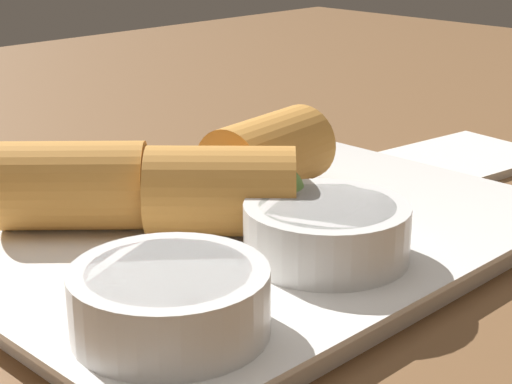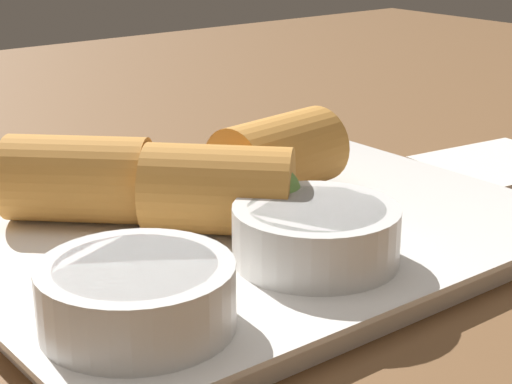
{
  "view_description": "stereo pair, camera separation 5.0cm",
  "coord_description": "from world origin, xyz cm",
  "px_view_note": "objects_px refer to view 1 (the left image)",
  "views": [
    {
      "loc": [
        28.41,
        32.5,
        20.16
      ],
      "look_at": [
        -2.15,
        1.98,
        5.39
      ],
      "focal_mm": 60.0,
      "sensor_mm": 36.0,
      "label": 1
    },
    {
      "loc": [
        24.67,
        35.84,
        20.16
      ],
      "look_at": [
        -2.15,
        1.98,
        5.39
      ],
      "focal_mm": 60.0,
      "sensor_mm": 36.0,
      "label": 2
    }
  ],
  "objects_px": {
    "dipping_bowl_near": "(326,229)",
    "spoon": "(2,192)",
    "napkin": "(468,157)",
    "dipping_bowl_far": "(170,299)",
    "serving_plate": "(256,238)"
  },
  "relations": [
    {
      "from": "dipping_bowl_far",
      "to": "napkin",
      "type": "relative_size",
      "value": 0.73
    },
    {
      "from": "dipping_bowl_near",
      "to": "napkin",
      "type": "height_order",
      "value": "dipping_bowl_near"
    },
    {
      "from": "dipping_bowl_near",
      "to": "napkin",
      "type": "bearing_deg",
      "value": -164.55
    },
    {
      "from": "spoon",
      "to": "napkin",
      "type": "relative_size",
      "value": 1.56
    },
    {
      "from": "dipping_bowl_near",
      "to": "napkin",
      "type": "distance_m",
      "value": 0.25
    },
    {
      "from": "napkin",
      "to": "spoon",
      "type": "bearing_deg",
      "value": -29.51
    },
    {
      "from": "serving_plate",
      "to": "spoon",
      "type": "distance_m",
      "value": 0.18
    },
    {
      "from": "dipping_bowl_near",
      "to": "spoon",
      "type": "xyz_separation_m",
      "value": [
        0.05,
        -0.23,
        -0.02
      ]
    },
    {
      "from": "dipping_bowl_near",
      "to": "dipping_bowl_far",
      "type": "xyz_separation_m",
      "value": [
        0.1,
        0.01,
        0.0
      ]
    },
    {
      "from": "dipping_bowl_near",
      "to": "spoon",
      "type": "distance_m",
      "value": 0.23
    },
    {
      "from": "serving_plate",
      "to": "napkin",
      "type": "height_order",
      "value": "serving_plate"
    },
    {
      "from": "serving_plate",
      "to": "napkin",
      "type": "xyz_separation_m",
      "value": [
        -0.23,
        -0.01,
        -0.0
      ]
    },
    {
      "from": "dipping_bowl_far",
      "to": "spoon",
      "type": "relative_size",
      "value": 0.47
    },
    {
      "from": "dipping_bowl_near",
      "to": "dipping_bowl_far",
      "type": "relative_size",
      "value": 1.0
    },
    {
      "from": "dipping_bowl_far",
      "to": "spoon",
      "type": "height_order",
      "value": "dipping_bowl_far"
    }
  ]
}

